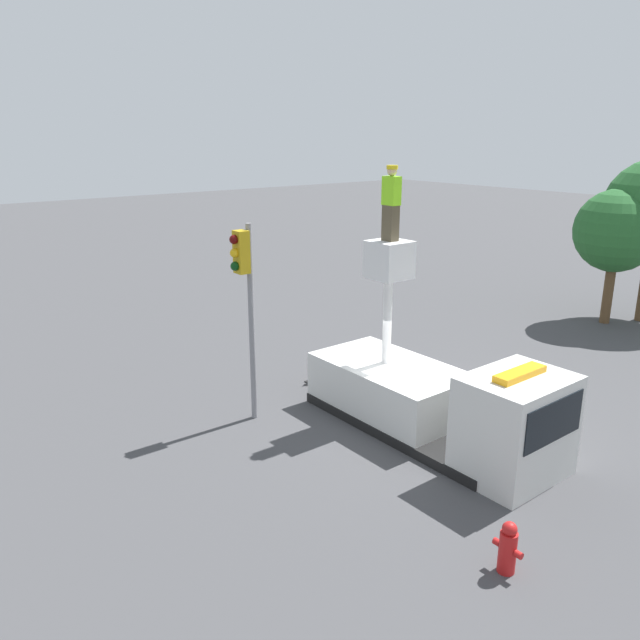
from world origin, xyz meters
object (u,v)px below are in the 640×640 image
Objects in this scene: bucket_truck at (431,401)px; traffic_cone_rear at (315,371)px; fire_hydrant at (508,548)px; tree_right_bg at (617,231)px; traffic_light_pole at (245,284)px; worker at (391,203)px.

bucket_truck reaches higher than traffic_cone_rear.
fire_hydrant is (4.09, -2.65, -0.42)m from bucket_truck.
tree_right_bg reaches higher than bucket_truck.
bucket_truck is at bearing 40.88° from traffic_light_pole.
bucket_truck is 12.56m from tree_right_bg.
traffic_light_pole is 6.36× the size of traffic_cone_rear.
worker is 0.36× the size of traffic_light_pole.
fire_hydrant is 0.19× the size of tree_right_bg.
worker reaches higher than tree_right_bg.
traffic_light_pole is (-3.37, -2.92, 2.61)m from bucket_truck.
tree_right_bg is (-0.59, 12.11, -1.87)m from worker.
fire_hydrant is 16.29m from tree_right_bg.
tree_right_bg is (-6.20, 14.75, 3.02)m from fire_hydrant.
traffic_cone_rear is at bearing -177.68° from bucket_truck.
worker reaches higher than bucket_truck.
fire_hydrant is 1.20× the size of traffic_cone_rear.
traffic_light_pole reaches higher than bucket_truck.
worker is at bearing 180.00° from bucket_truck.
tree_right_bg reaches higher than fire_hydrant.
traffic_cone_rear is (-8.31, 2.48, -0.08)m from fire_hydrant.
tree_right_bg is (-2.12, 12.11, 2.60)m from bucket_truck.
fire_hydrant is at bearing -16.61° from traffic_cone_rear.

